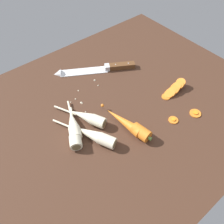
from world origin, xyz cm
name	(u,v)px	position (x,y,z in cm)	size (l,w,h in cm)	color
ground_plane	(109,115)	(0.00, 0.00, -2.00)	(120.00, 90.00, 4.00)	#42281C
chefs_knife	(94,70)	(9.56, 22.05, 0.65)	(31.58, 20.59, 4.18)	silver
whole_carrot	(129,124)	(0.77, -10.21, 2.10)	(6.66, 22.38, 4.20)	orange
parsnip_front	(74,133)	(-15.67, -1.43, 1.98)	(10.25, 17.03, 4.00)	beige
parsnip_mid_left	(93,135)	(-11.35, -6.27, 1.98)	(12.17, 22.71, 4.00)	beige
parsnip_mid_right	(73,124)	(-14.03, 1.71, 1.98)	(9.21, 17.20, 4.00)	beige
parsnip_back	(87,117)	(-8.47, 1.27, 1.98)	(10.94, 19.56, 4.00)	beige
carrot_slice_stack	(174,90)	(26.10, -8.24, 1.34)	(12.10, 4.24, 3.65)	orange
carrot_slice_stray_near	(195,113)	(23.80, -20.83, 0.36)	(4.12, 4.12, 0.70)	orange
carrot_slice_stray_mid	(173,120)	(15.21, -17.85, 0.36)	(3.45, 3.45, 0.70)	orange
mince_crumbs	(85,94)	(-1.92, 12.47, 0.35)	(15.11, 12.37, 0.87)	beige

